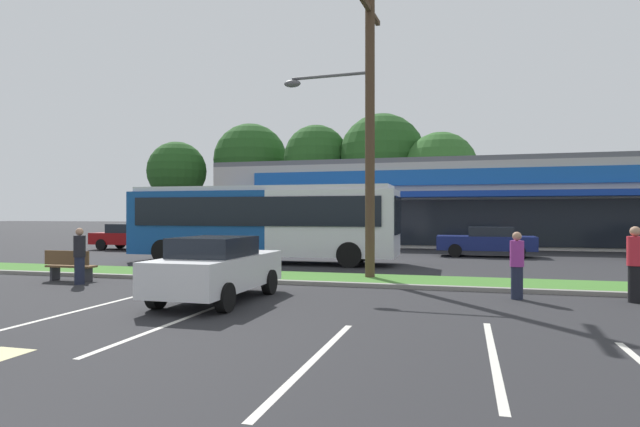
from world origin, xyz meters
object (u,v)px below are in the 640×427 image
(utility_pole, at_px, (365,125))
(pedestrian_near_bench, at_px, (635,264))
(bus_stop_bench, at_px, (70,265))
(pedestrian_mid, at_px, (80,256))
(car_1, at_px, (486,241))
(city_bus, at_px, (262,221))
(pedestrian_by_pole, at_px, (517,265))
(car_2, at_px, (217,268))
(car_3, at_px, (267,238))
(car_0, at_px, (132,236))

(utility_pole, xyz_separation_m, pedestrian_near_bench, (6.89, -2.37, -3.95))
(bus_stop_bench, height_order, pedestrian_mid, pedestrian_mid)
(car_1, height_order, pedestrian_near_bench, pedestrian_near_bench)
(city_bus, bearing_deg, pedestrian_by_pole, -38.79)
(car_1, bearing_deg, car_2, 66.55)
(bus_stop_bench, relative_size, car_1, 0.35)
(pedestrian_near_bench, bearing_deg, car_2, 136.66)
(car_3, bearing_deg, bus_stop_bench, 82.28)
(pedestrian_by_pole, bearing_deg, car_1, -49.90)
(city_bus, distance_m, car_3, 5.64)
(car_1, distance_m, car_3, 11.21)
(car_3, relative_size, pedestrian_mid, 2.81)
(utility_pole, height_order, car_2, utility_pole)
(utility_pole, height_order, car_3, utility_pole)
(car_0, distance_m, pedestrian_mid, 15.46)
(utility_pole, distance_m, pedestrian_by_pole, 6.40)
(city_bus, distance_m, pedestrian_by_pole, 12.17)
(city_bus, bearing_deg, pedestrian_near_bench, -31.59)
(utility_pole, bearing_deg, car_2, -119.33)
(utility_pole, height_order, pedestrian_mid, utility_pole)
(utility_pole, distance_m, car_0, 19.19)
(car_3, bearing_deg, city_bus, 108.95)
(car_0, height_order, car_1, car_0)
(car_2, distance_m, pedestrian_mid, 5.58)
(city_bus, bearing_deg, bus_stop_bench, -116.64)
(car_0, relative_size, pedestrian_mid, 2.79)
(bus_stop_bench, relative_size, car_3, 0.34)
(city_bus, distance_m, car_0, 11.71)
(car_0, height_order, pedestrian_by_pole, pedestrian_by_pole)
(utility_pole, relative_size, city_bus, 0.78)
(city_bus, height_order, car_0, city_bus)
(utility_pole, relative_size, car_0, 1.94)
(car_0, xyz_separation_m, car_3, (8.48, -0.27, 0.01))
(car_2, bearing_deg, city_bus, 15.38)
(car_0, bearing_deg, pedestrian_mid, -60.49)
(pedestrian_near_bench, height_order, pedestrian_by_pole, pedestrian_near_bench)
(bus_stop_bench, bearing_deg, pedestrian_by_pole, 179.72)
(utility_pole, height_order, car_0, utility_pole)
(car_0, height_order, car_2, car_2)
(bus_stop_bench, distance_m, car_2, 6.58)
(bus_stop_bench, bearing_deg, utility_pole, -164.13)
(car_0, bearing_deg, pedestrian_by_pole, -33.06)
(city_bus, xyz_separation_m, car_2, (2.65, -9.64, -0.97))
(bus_stop_bench, relative_size, car_2, 0.38)
(utility_pole, distance_m, car_1, 12.17)
(bus_stop_bench, height_order, car_3, car_3)
(bus_stop_bench, distance_m, pedestrian_mid, 1.08)
(car_3, relative_size, pedestrian_by_pole, 2.84)
(utility_pole, xyz_separation_m, car_3, (-7.16, 10.09, -4.08))
(car_0, bearing_deg, car_2, -49.54)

